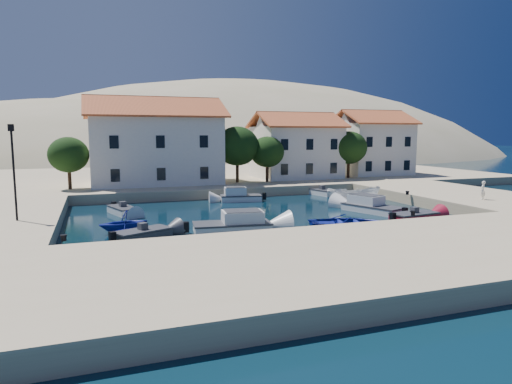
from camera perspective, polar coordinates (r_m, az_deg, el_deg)
ground at (r=28.59m, az=7.24°, el=-6.14°), size 400.00×400.00×0.00m
quay_south at (r=23.44m, az=13.95°, el=-8.05°), size 52.00×12.00×1.00m
quay_east at (r=48.42m, az=23.79°, el=-0.57°), size 11.00×20.00×1.00m
quay_north at (r=64.75m, az=-6.48°, el=1.84°), size 80.00×36.00×1.00m
hills at (r=155.01m, az=-6.88°, el=-3.90°), size 254.00×176.00×99.00m
building_left at (r=53.19m, az=-12.54°, el=6.40°), size 14.70×9.45×9.70m
building_mid at (r=59.16m, az=5.01°, el=5.93°), size 10.50×8.40×8.30m
building_right at (r=65.91m, az=14.23°, el=6.09°), size 9.45×8.40×8.80m
trees at (r=53.10m, az=-0.78°, el=5.39°), size 37.30×5.30×6.45m
lamppost at (r=33.18m, az=-28.07°, el=3.22°), size 0.35×0.25×6.22m
bollards at (r=32.99m, az=8.58°, el=-2.32°), size 29.36×9.56×0.30m
motorboat_grey_sw at (r=29.74m, az=-13.94°, el=-5.19°), size 3.87×2.95×1.25m
cabin_cruiser_south at (r=31.09m, az=-3.01°, el=-4.10°), size 5.50×2.89×1.60m
rowboat_south at (r=32.78m, az=11.25°, el=-4.48°), size 6.05×5.00×1.09m
motorboat_red_se at (r=36.99m, az=19.17°, el=-2.94°), size 3.97×2.20×1.25m
cabin_cruiser_east at (r=39.83m, az=14.38°, el=-1.79°), size 3.77×5.68×1.60m
boat_east at (r=43.49m, az=12.04°, el=-1.60°), size 5.29×3.41×1.91m
motorboat_white_ne at (r=49.95m, az=8.24°, el=-0.03°), size 2.39×3.63×1.25m
rowboat_west at (r=32.08m, az=-16.17°, el=-4.89°), size 3.54×3.17×1.68m
motorboat_white_west at (r=39.35m, az=-16.30°, el=-2.23°), size 2.51×3.74×1.25m
cabin_cruiser_north at (r=44.89m, az=-1.92°, el=-0.56°), size 4.24×2.37×1.60m
pedestrian at (r=43.63m, az=26.48°, el=0.20°), size 0.70×0.63×1.60m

